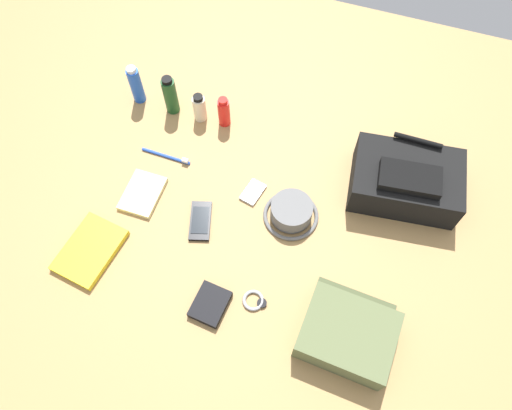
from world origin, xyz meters
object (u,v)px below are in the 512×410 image
toiletry_pouch (348,334)px  sunscreen_spray (224,112)px  cell_phone (200,221)px  media_player (253,192)px  wallet (210,304)px  paperback_novel (90,250)px  backpack (406,180)px  deodorant_spray (136,85)px  toothbrush (169,157)px  lotion_bottle (200,108)px  wristwatch (254,301)px  shampoo_bottle (170,95)px  bucket_hat (291,212)px  notepad (143,194)px

toiletry_pouch → sunscreen_spray: 0.82m
cell_phone → media_player: cell_phone is taller
wallet → paperback_novel: bearing=179.7°
backpack → wallet: size_ratio=3.20×
deodorant_spray → media_player: bearing=-25.1°
cell_phone → toothbrush: bearing=135.1°
deodorant_spray → lotion_bottle: deodorant_spray is taller
cell_phone → wallet: (0.12, -0.24, 0.01)m
paperback_novel → wallet: 0.40m
wristwatch → toothbrush: toothbrush is taller
backpack → media_player: backpack is taller
sunscreen_spray → wristwatch: size_ratio=1.71×
wristwatch → shampoo_bottle: bearing=131.0°
lotion_bottle → backpack: bearing=-5.6°
sunscreen_spray → media_player: 0.30m
bucket_hat → notepad: (-0.47, -0.08, -0.02)m
wristwatch → toothbrush: size_ratio=0.41×
bucket_hat → shampoo_bottle: size_ratio=1.11×
backpack → sunscreen_spray: 0.63m
deodorant_spray → wallet: bearing=-50.8°
lotion_bottle → media_player: size_ratio=1.19×
toiletry_pouch → lotion_bottle: 0.88m
bucket_hat → shampoo_bottle: shampoo_bottle is taller
bucket_hat → wristwatch: (-0.02, -0.29, -0.02)m
shampoo_bottle → paperback_novel: size_ratio=0.69×
notepad → backpack: bearing=19.3°
toiletry_pouch → media_player: bearing=137.8°
toothbrush → cell_phone: bearing=-44.9°
shampoo_bottle → media_player: (0.37, -0.23, -0.07)m
toiletry_pouch → lotion_bottle: lotion_bottle is taller
shampoo_bottle → sunscreen_spray: bearing=1.1°
media_player → wallet: 0.39m
backpack → deodorant_spray: deodorant_spray is taller
bucket_hat → lotion_bottle: 0.49m
sunscreen_spray → cell_phone: bearing=-80.9°
deodorant_spray → sunscreen_spray: 0.32m
lotion_bottle → paperback_novel: 0.59m
lotion_bottle → wristwatch: (0.39, -0.56, -0.05)m
toiletry_pouch → shampoo_bottle: (-0.76, 0.58, 0.03)m
wallet → backpack: bearing=56.4°
bucket_hat → lotion_bottle: lotion_bottle is taller
sunscreen_spray → shampoo_bottle: bearing=-178.9°
cell_phone → toiletry_pouch: bearing=-21.8°
wristwatch → notepad: notepad is taller
shampoo_bottle → wristwatch: 0.75m
toothbrush → bucket_hat: bearing=-10.0°
lotion_bottle → toothbrush: bearing=-101.8°
shampoo_bottle → cell_phone: bearing=-56.3°
wallet → wristwatch: bearing=29.5°
lotion_bottle → notepad: size_ratio=0.74×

